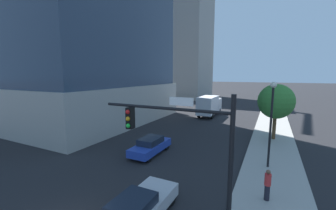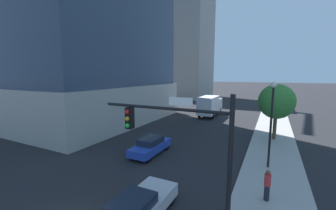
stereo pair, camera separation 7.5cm
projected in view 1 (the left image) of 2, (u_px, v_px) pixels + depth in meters
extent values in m
cube|color=#9E9B93|center=(273.00, 139.00, 22.63)|extent=(4.17, 120.00, 0.15)
cube|color=#9E9B93|center=(81.00, 102.00, 33.26)|extent=(22.53, 23.17, 5.39)
cube|color=#9E9B93|center=(185.00, 38.00, 63.04)|extent=(13.49, 15.13, 35.51)
cube|color=gold|center=(193.00, 18.00, 56.65)|extent=(0.90, 0.90, 43.78)
cylinder|color=black|center=(231.00, 169.00, 8.46)|extent=(0.20, 0.20, 6.07)
cylinder|color=black|center=(162.00, 108.00, 9.49)|extent=(6.21, 0.14, 0.14)
cube|color=black|center=(130.00, 118.00, 10.36)|extent=(0.32, 0.36, 1.05)
sphere|color=red|center=(128.00, 112.00, 10.14)|extent=(0.22, 0.22, 0.22)
sphere|color=orange|center=(128.00, 119.00, 10.19)|extent=(0.22, 0.22, 0.22)
sphere|color=green|center=(128.00, 126.00, 10.24)|extent=(0.22, 0.22, 0.22)
cube|color=white|center=(181.00, 102.00, 9.03)|extent=(1.10, 0.04, 0.36)
cylinder|color=black|center=(270.00, 128.00, 15.27)|extent=(0.16, 0.16, 5.91)
sphere|color=silver|center=(274.00, 85.00, 14.82)|extent=(0.44, 0.44, 0.44)
cylinder|color=brown|center=(274.00, 127.00, 22.35)|extent=(0.36, 0.36, 2.67)
sphere|color=#387F33|center=(276.00, 101.00, 21.96)|extent=(3.63, 3.63, 3.63)
cube|color=#233D9E|center=(151.00, 147.00, 18.58)|extent=(1.84, 4.62, 0.65)
cube|color=#19212D|center=(151.00, 141.00, 18.52)|extent=(1.54, 2.25, 0.53)
cylinder|color=black|center=(152.00, 144.00, 20.37)|extent=(0.22, 0.68, 0.68)
cylinder|color=black|center=(167.00, 146.00, 19.66)|extent=(0.22, 0.68, 0.68)
cylinder|color=black|center=(133.00, 155.00, 17.58)|extent=(0.22, 0.68, 0.68)
cylinder|color=black|center=(149.00, 158.00, 16.87)|extent=(0.22, 0.68, 0.68)
cube|color=#B7B7BC|center=(144.00, 204.00, 10.41)|extent=(1.87, 4.13, 0.68)
cube|color=#19212D|center=(132.00, 204.00, 9.45)|extent=(1.57, 2.09, 0.50)
cylinder|color=black|center=(146.00, 192.00, 12.06)|extent=(0.22, 0.63, 0.63)
cylinder|color=black|center=(172.00, 199.00, 11.33)|extent=(0.22, 0.63, 0.63)
cube|color=silver|center=(214.00, 104.00, 38.02)|extent=(2.42, 2.11, 2.15)
cube|color=silver|center=(208.00, 105.00, 34.57)|extent=(2.42, 5.27, 2.78)
cylinder|color=black|center=(208.00, 110.00, 38.66)|extent=(0.30, 0.97, 0.97)
cylinder|color=black|center=(219.00, 111.00, 37.72)|extent=(0.30, 0.97, 0.97)
cylinder|color=black|center=(199.00, 115.00, 34.08)|extent=(0.30, 0.97, 0.97)
cylinder|color=black|center=(212.00, 116.00, 33.15)|extent=(0.30, 0.97, 0.97)
cylinder|color=black|center=(267.00, 193.00, 11.49)|extent=(0.28, 0.28, 0.85)
cylinder|color=red|center=(268.00, 180.00, 11.39)|extent=(0.34, 0.34, 0.66)
sphere|color=brown|center=(268.00, 172.00, 11.32)|extent=(0.23, 0.23, 0.23)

